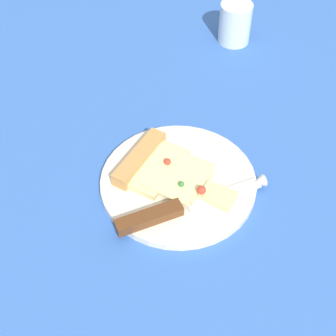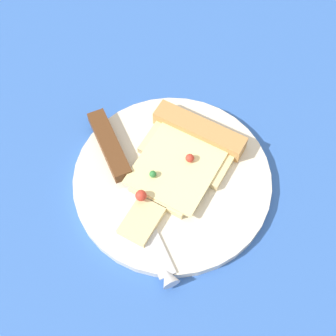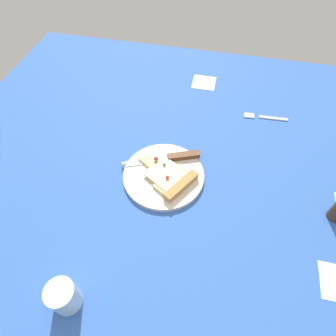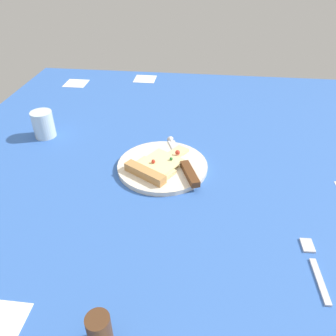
# 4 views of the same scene
# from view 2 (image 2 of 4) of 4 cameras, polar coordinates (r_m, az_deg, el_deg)

# --- Properties ---
(ground_plane) EXTENTS (1.38, 1.38, 0.03)m
(ground_plane) POSITION_cam_2_polar(r_m,az_deg,el_deg) (0.60, -2.89, -7.36)
(ground_plane) COLOR #3360B7
(ground_plane) RESTS_ON ground
(plate) EXTENTS (0.24, 0.24, 0.01)m
(plate) POSITION_cam_2_polar(r_m,az_deg,el_deg) (0.60, 0.50, -1.42)
(plate) COLOR silver
(plate) RESTS_ON ground_plane
(pizza_slice) EXTENTS (0.16, 0.19, 0.03)m
(pizza_slice) POSITION_cam_2_polar(r_m,az_deg,el_deg) (0.60, 1.70, 1.13)
(pizza_slice) COLOR beige
(pizza_slice) RESTS_ON plate
(knife) EXTENTS (0.11, 0.23, 0.02)m
(knife) POSITION_cam_2_polar(r_m,az_deg,el_deg) (0.59, -5.27, -0.84)
(knife) COLOR silver
(knife) RESTS_ON plate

